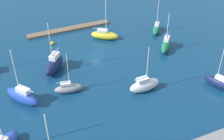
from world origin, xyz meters
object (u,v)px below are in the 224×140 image
object	(u,v)px
pier_dock	(69,29)
mooring_buoy_yellow	(52,43)
sailboat_green_east_end	(156,29)
sailboat_navy_far_south	(54,64)
sailboat_navy_near_pier	(218,82)
sailboat_blue_lone_south	(22,96)
sailboat_yellow_inner_mooring	(105,35)
sailboat_green_far_north	(166,45)
sailboat_white_west_end	(144,85)
sailboat_gray_along_channel	(68,88)

from	to	relation	value
pier_dock	mooring_buoy_yellow	world-z (taller)	mooring_buoy_yellow
sailboat_green_east_end	sailboat_navy_far_south	size ratio (longest dim) A/B	0.84
sailboat_navy_near_pier	sailboat_navy_far_south	world-z (taller)	sailboat_navy_far_south
sailboat_blue_lone_south	sailboat_navy_near_pier	bearing A→B (deg)	-142.74
sailboat_yellow_inner_mooring	sailboat_green_east_end	xyz separation A→B (m)	(-14.28, 2.21, -0.14)
sailboat_blue_lone_south	sailboat_navy_far_south	xyz separation A→B (m)	(-8.31, -7.92, 0.07)
sailboat_navy_near_pier	sailboat_green_east_end	distance (m)	25.69
sailboat_green_far_north	sailboat_navy_far_south	world-z (taller)	sailboat_navy_far_south
sailboat_blue_lone_south	sailboat_white_west_end	distance (m)	23.92
sailboat_green_far_north	sailboat_navy_far_south	size ratio (longest dim) A/B	0.84
pier_dock	sailboat_yellow_inner_mooring	distance (m)	11.10
sailboat_yellow_inner_mooring	mooring_buoy_yellow	bearing A→B (deg)	-156.27
sailboat_yellow_inner_mooring	sailboat_green_east_end	world-z (taller)	sailboat_yellow_inner_mooring
sailboat_white_west_end	sailboat_navy_far_south	xyz separation A→B (m)	(14.78, -14.20, 0.20)
sailboat_yellow_inner_mooring	sailboat_white_west_end	xyz separation A→B (m)	(0.88, 22.91, 0.24)
pier_dock	mooring_buoy_yellow	bearing A→B (deg)	43.29
sailboat_navy_near_pier	sailboat_navy_far_south	xyz separation A→B (m)	(29.11, -19.17, 0.45)
sailboat_navy_near_pier	sailboat_blue_lone_south	bearing A→B (deg)	53.15
sailboat_gray_along_channel	sailboat_blue_lone_south	bearing A→B (deg)	-173.76
sailboat_yellow_inner_mooring	sailboat_gray_along_channel	world-z (taller)	sailboat_yellow_inner_mooring
sailboat_green_far_north	sailboat_gray_along_channel	world-z (taller)	sailboat_green_far_north
sailboat_yellow_inner_mooring	sailboat_green_far_north	bearing A→B (deg)	-8.97
sailboat_yellow_inner_mooring	sailboat_green_east_end	size ratio (longest dim) A/B	1.22
sailboat_navy_near_pier	sailboat_green_east_end	world-z (taller)	sailboat_green_east_end
sailboat_green_east_end	pier_dock	bearing A→B (deg)	-78.10
sailboat_green_far_north	mooring_buoy_yellow	bearing A→B (deg)	-77.97
pier_dock	sailboat_blue_lone_south	distance (m)	30.35
sailboat_yellow_inner_mooring	sailboat_white_west_end	world-z (taller)	sailboat_yellow_inner_mooring
sailboat_gray_along_channel	sailboat_white_west_end	bearing A→B (deg)	-11.83
sailboat_green_east_end	sailboat_navy_near_pier	bearing A→B (deg)	36.79
sailboat_blue_lone_south	sailboat_green_east_end	bearing A→B (deg)	-105.34
pier_dock	sailboat_green_east_end	world-z (taller)	sailboat_green_east_end
sailboat_blue_lone_south	sailboat_navy_near_pier	size ratio (longest dim) A/B	1.29
sailboat_gray_along_channel	mooring_buoy_yellow	distance (m)	19.93
sailboat_blue_lone_south	sailboat_green_far_north	bearing A→B (deg)	-117.17
sailboat_navy_near_pier	mooring_buoy_yellow	distance (m)	40.60
pier_dock	sailboat_green_east_end	size ratio (longest dim) A/B	2.30
sailboat_navy_near_pier	sailboat_green_far_north	bearing A→B (deg)	-13.75
sailboat_yellow_inner_mooring	sailboat_gray_along_channel	xyz separation A→B (m)	(15.08, 17.22, -0.13)
sailboat_blue_lone_south	sailboat_white_west_end	bearing A→B (deg)	-141.21
sailboat_blue_lone_south	sailboat_green_east_end	distance (m)	40.88
sailboat_white_west_end	sailboat_navy_far_south	world-z (taller)	sailboat_navy_far_south
sailboat_green_far_north	mooring_buoy_yellow	xyz separation A→B (m)	(24.90, -13.74, -0.94)
sailboat_blue_lone_south	sailboat_navy_far_south	size ratio (longest dim) A/B	0.99
sailboat_green_far_north	sailboat_green_east_end	distance (m)	9.31
sailboat_gray_along_channel	mooring_buoy_yellow	size ratio (longest dim) A/B	10.31
sailboat_yellow_inner_mooring	sailboat_navy_far_south	world-z (taller)	sailboat_yellow_inner_mooring
sailboat_green_far_north	sailboat_blue_lone_south	bearing A→B (deg)	-40.26
pier_dock	sailboat_blue_lone_south	xyz separation A→B (m)	(16.92, 25.17, 1.27)
sailboat_gray_along_channel	mooring_buoy_yellow	bearing A→B (deg)	94.95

